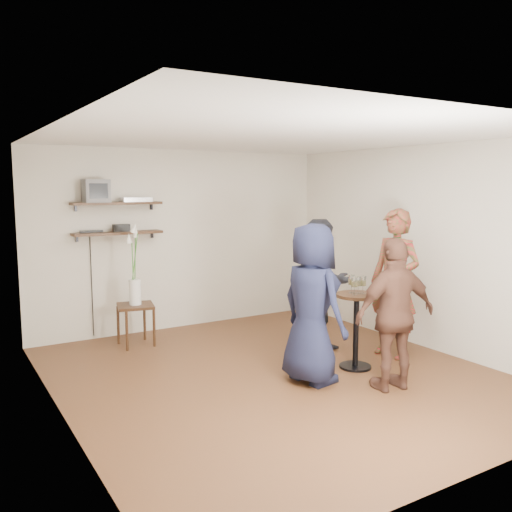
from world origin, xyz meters
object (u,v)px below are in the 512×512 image
(person_brown, at_px, (395,314))
(crt_monitor, at_px, (96,191))
(person_plaid, at_px, (395,283))
(radio, at_px, (121,228))
(side_table, at_px, (136,311))
(person_dark, at_px, (322,286))
(drinks_table, at_px, (356,320))
(person_navy, at_px, (312,304))
(dvd_deck, at_px, (136,200))

(person_brown, bearing_deg, crt_monitor, -49.26)
(person_plaid, bearing_deg, radio, -143.12)
(radio, height_order, person_brown, person_brown)
(side_table, xyz_separation_m, person_dark, (1.92, -1.47, 0.38))
(person_plaid, bearing_deg, person_dark, -141.67)
(side_table, relative_size, drinks_table, 0.63)
(person_brown, bearing_deg, drinks_table, -90.00)
(radio, xyz_separation_m, person_navy, (1.17, -2.73, -0.67))
(radio, height_order, side_table, radio)
(dvd_deck, bearing_deg, drinks_table, -57.81)
(drinks_table, height_order, person_dark, person_dark)
(side_table, distance_m, person_navy, 2.57)
(dvd_deck, xyz_separation_m, person_dark, (1.72, -1.93, -1.06))
(crt_monitor, distance_m, side_table, 1.66)
(radio, xyz_separation_m, drinks_table, (1.87, -2.64, -0.96))
(side_table, height_order, person_dark, person_dark)
(crt_monitor, relative_size, drinks_table, 0.37)
(dvd_deck, xyz_separation_m, drinks_table, (1.66, -2.64, -1.34))
(crt_monitor, bearing_deg, person_plaid, -41.16)
(person_dark, relative_size, person_brown, 1.07)
(dvd_deck, height_order, radio, dvd_deck)
(dvd_deck, relative_size, person_brown, 0.25)
(dvd_deck, xyz_separation_m, radio, (-0.21, 0.00, -0.38))
(crt_monitor, height_order, person_brown, crt_monitor)
(crt_monitor, bearing_deg, person_dark, -40.57)
(person_plaid, bearing_deg, person_navy, -90.74)
(radio, bearing_deg, side_table, -88.82)
(person_plaid, height_order, person_dark, person_plaid)
(dvd_deck, relative_size, person_plaid, 0.22)
(dvd_deck, height_order, person_brown, dvd_deck)
(crt_monitor, distance_m, person_brown, 4.13)
(person_dark, bearing_deg, person_plaid, -38.33)
(side_table, relative_size, person_navy, 0.32)
(crt_monitor, bearing_deg, side_table, -53.85)
(radio, distance_m, person_plaid, 3.66)
(person_navy, distance_m, person_brown, 0.86)
(side_table, distance_m, person_brown, 3.39)
(crt_monitor, height_order, person_navy, crt_monitor)
(side_table, bearing_deg, person_navy, -62.85)
(side_table, distance_m, drinks_table, 2.87)
(side_table, bearing_deg, person_dark, -37.45)
(person_plaid, bearing_deg, crt_monitor, -139.68)
(radio, bearing_deg, person_brown, -62.12)
(radio, height_order, person_plaid, person_plaid)
(person_brown, bearing_deg, person_navy, -37.16)
(person_dark, distance_m, person_brown, 1.41)
(dvd_deck, distance_m, person_dark, 2.80)
(dvd_deck, distance_m, drinks_table, 3.39)
(crt_monitor, distance_m, person_plaid, 4.01)
(person_navy, bearing_deg, side_table, 20.11)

